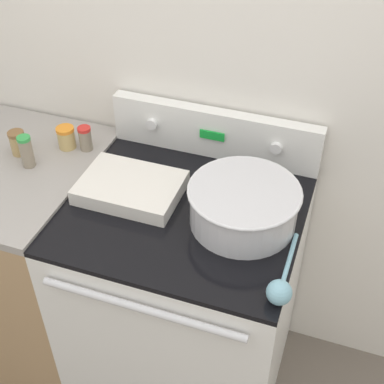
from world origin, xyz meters
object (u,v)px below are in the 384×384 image
spice_jar_orange_cap (66,137)px  spice_jar_green_cap (26,151)px  spice_jar_red_cap (85,138)px  spice_jar_brown_cap (18,143)px  mixing_bowl (244,204)px  ladle (280,289)px  casserole_dish (131,187)px

spice_jar_orange_cap → spice_jar_green_cap: (-0.07, -0.14, 0.02)m
spice_jar_red_cap → spice_jar_brown_cap: (-0.22, -0.10, -0.00)m
mixing_bowl → ladle: bearing=-55.8°
ladle → spice_jar_orange_cap: size_ratio=3.56×
spice_jar_red_cap → spice_jar_orange_cap: spice_jar_red_cap is taller
mixing_bowl → spice_jar_green_cap: same height
casserole_dish → spice_jar_red_cap: spice_jar_red_cap is taller
spice_jar_orange_cap → ladle: bearing=-25.5°
spice_jar_orange_cap → spice_jar_brown_cap: spice_jar_brown_cap is taller
spice_jar_green_cap → spice_jar_brown_cap: spice_jar_green_cap is taller
spice_jar_orange_cap → spice_jar_brown_cap: (-0.14, -0.09, 0.00)m
mixing_bowl → spice_jar_green_cap: 0.78m
casserole_dish → spice_jar_orange_cap: bearing=154.4°
casserole_dish → spice_jar_red_cap: size_ratio=3.59×
spice_jar_green_cap → spice_jar_red_cap: bearing=47.6°
spice_jar_orange_cap → spice_jar_green_cap: 0.16m
ladle → spice_jar_green_cap: 0.99m
spice_jar_brown_cap → spice_jar_orange_cap: bearing=32.6°
mixing_bowl → ladle: mixing_bowl is taller
ladle → spice_jar_orange_cap: (-0.88, 0.42, 0.02)m
spice_jar_red_cap → casserole_dish: bearing=-33.6°
mixing_bowl → spice_jar_green_cap: (-0.78, 0.02, -0.00)m
casserole_dish → spice_jar_brown_cap: size_ratio=3.65×
spice_jar_green_cap → spice_jar_brown_cap: bearing=144.1°
mixing_bowl → spice_jar_red_cap: mixing_bowl is taller
spice_jar_orange_cap → spice_jar_brown_cap: size_ratio=0.92×
mixing_bowl → spice_jar_green_cap: bearing=178.4°
ladle → spice_jar_orange_cap: bearing=154.5°
casserole_dish → spice_jar_brown_cap: spice_jar_brown_cap is taller
ladle → spice_jar_red_cap: (-0.81, 0.43, 0.03)m
spice_jar_red_cap → spice_jar_green_cap: (-0.14, -0.16, 0.01)m
mixing_bowl → casserole_dish: size_ratio=1.05×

